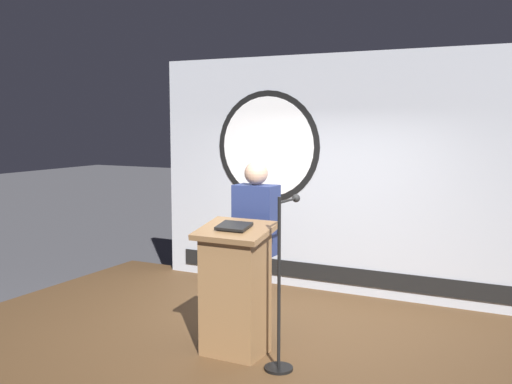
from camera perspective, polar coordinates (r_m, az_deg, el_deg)
name	(u,v)px	position (r m, az deg, el deg)	size (l,w,h in m)	color
ground_plane	(266,369)	(6.04, 0.93, -16.24)	(40.00, 40.00, 0.00)	#4C4C51
stage_platform	(266,354)	(5.99, 0.94, -14.92)	(6.40, 4.00, 0.30)	brown
banner_display	(332,174)	(7.31, 7.15, 1.65)	(4.67, 0.12, 2.84)	#B2B7C1
podium	(235,290)	(5.41, -1.97, -9.15)	(0.64, 0.50, 1.18)	olive
speaker_person	(256,248)	(5.77, 0.01, -5.28)	(0.40, 0.26, 1.68)	black
microphone_stand	(281,309)	(5.13, 2.38, -10.94)	(0.24, 0.49, 1.45)	black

